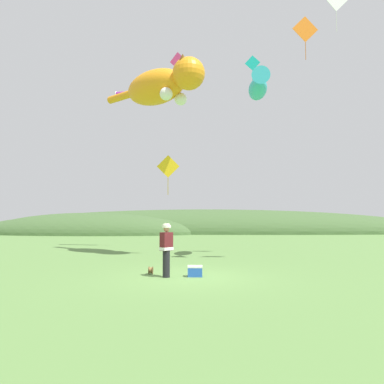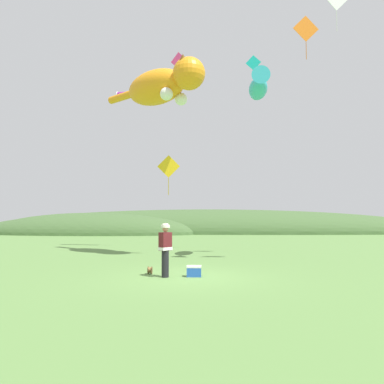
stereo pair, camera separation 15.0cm
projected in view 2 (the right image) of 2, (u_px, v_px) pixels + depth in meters
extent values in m
plane|color=#5B8442|center=(185.00, 277.00, 12.34)|extent=(120.00, 120.00, 0.00)
ellipsoid|color=#426033|center=(206.00, 233.00, 45.06)|extent=(57.52, 10.60, 5.60)
ellipsoid|color=#426033|center=(91.00, 234.00, 41.40)|extent=(23.55, 8.17, 4.73)
cylinder|color=black|center=(165.00, 264.00, 12.37)|extent=(0.24, 0.24, 0.88)
cube|color=#59191E|center=(165.00, 241.00, 12.42)|extent=(0.44, 0.46, 0.60)
cube|color=white|center=(165.00, 249.00, 12.41)|extent=(0.47, 0.49, 0.10)
sphere|color=tan|center=(165.00, 229.00, 12.45)|extent=(0.20, 0.20, 0.20)
cylinder|color=silver|center=(165.00, 226.00, 12.45)|extent=(0.30, 0.30, 0.09)
cylinder|color=silver|center=(165.00, 224.00, 12.46)|extent=(0.20, 0.20, 0.07)
cylinder|color=olive|center=(150.00, 270.00, 13.06)|extent=(0.13, 0.20, 0.20)
cylinder|color=brown|center=(148.00, 270.00, 13.06)|extent=(0.02, 0.26, 0.26)
cylinder|color=brown|center=(152.00, 270.00, 13.05)|extent=(0.02, 0.26, 0.26)
cube|color=blue|center=(194.00, 272.00, 12.49)|extent=(0.49, 0.34, 0.30)
cube|color=white|center=(194.00, 267.00, 12.51)|extent=(0.50, 0.34, 0.06)
ellipsoid|color=orange|center=(156.00, 88.00, 19.73)|extent=(4.15, 3.81, 1.78)
ellipsoid|color=white|center=(158.00, 93.00, 19.60)|extent=(2.58, 2.32, 0.98)
sphere|color=orange|center=(189.00, 74.00, 18.25)|extent=(1.60, 1.60, 1.60)
cone|color=#55330A|center=(195.00, 65.00, 18.62)|extent=(0.80, 0.80, 0.53)
cone|color=#55330A|center=(183.00, 59.00, 17.96)|extent=(0.80, 0.80, 0.53)
sphere|color=white|center=(181.00, 99.00, 19.25)|extent=(0.64, 0.64, 0.64)
sphere|color=white|center=(166.00, 94.00, 18.43)|extent=(0.64, 0.64, 0.64)
cylinder|color=orange|center=(122.00, 97.00, 21.58)|extent=(1.82, 1.52, 0.43)
ellipsoid|color=#33B2CC|center=(258.00, 89.00, 18.32)|extent=(1.00, 2.39, 0.83)
cone|color=#33B2CC|center=(260.00, 78.00, 16.78)|extent=(0.87, 0.80, 0.83)
cone|color=#33B2CC|center=(258.00, 83.00, 18.41)|extent=(0.41, 0.41, 0.39)
sphere|color=black|center=(263.00, 93.00, 19.05)|extent=(0.19, 0.19, 0.19)
cylinder|color=#8C268C|center=(138.00, 94.00, 23.84)|extent=(2.75, 0.76, 0.36)
torus|color=white|center=(118.00, 95.00, 24.12)|extent=(0.12, 0.44, 0.44)
cube|color=#19BFBF|center=(253.00, 63.00, 21.49)|extent=(0.88, 0.18, 0.89)
cylinder|color=black|center=(253.00, 63.00, 21.51)|extent=(0.59, 0.13, 0.02)
cube|color=#118585|center=(253.00, 78.00, 21.44)|extent=(0.03, 0.01, 0.90)
cube|color=yellow|center=(169.00, 166.00, 19.36)|extent=(1.18, 0.02, 1.18)
cylinder|color=black|center=(169.00, 166.00, 19.38)|extent=(0.79, 0.02, 0.02)
cube|color=#A98511|center=(168.00, 186.00, 19.30)|extent=(0.03, 0.01, 0.90)
cube|color=orange|center=(306.00, 29.00, 18.64)|extent=(1.33, 0.23, 1.34)
cylinder|color=black|center=(306.00, 29.00, 18.65)|extent=(0.89, 0.16, 0.02)
cube|color=#A95011|center=(306.00, 51.00, 18.57)|extent=(0.03, 0.01, 0.90)
cube|color=#A9A9A9|center=(337.00, 21.00, 15.71)|extent=(0.03, 0.02, 0.90)
cube|color=#E53F8C|center=(178.00, 61.00, 22.95)|extent=(0.98, 0.47, 1.08)
cylinder|color=black|center=(178.00, 61.00, 22.97)|extent=(0.66, 0.32, 0.02)
cube|color=#A02C62|center=(178.00, 76.00, 22.89)|extent=(0.03, 0.02, 0.90)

